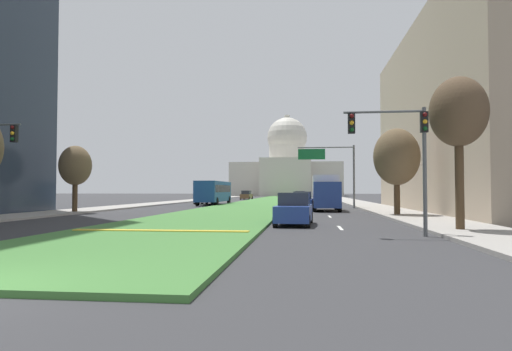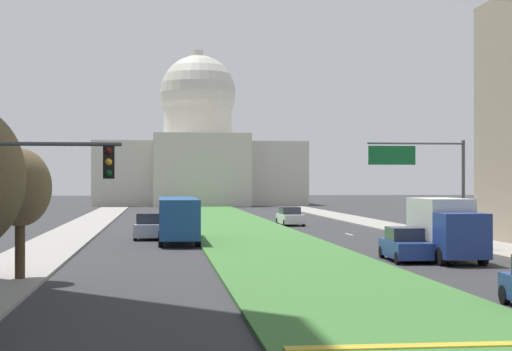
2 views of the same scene
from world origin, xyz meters
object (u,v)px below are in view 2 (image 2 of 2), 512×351
at_px(box_truck_delivery, 446,228).
at_px(sedan_very_far, 171,212).
at_px(traffic_light_near_left, 26,194).
at_px(sedan_far_horizon, 290,217).
at_px(street_tree_left_mid, 20,189).
at_px(overhead_guide_sign, 427,171).
at_px(city_bus, 178,216).
at_px(sedan_distant, 149,227).
at_px(sedan_midblock, 405,245).
at_px(capitol_building, 198,156).

bearing_deg(box_truck_delivery, sedan_very_far, 106.45).
xyz_separation_m(traffic_light_near_left, box_truck_delivery, (17.90, 20.21, -2.12)).
height_order(sedan_far_horizon, sedan_very_far, sedan_very_far).
bearing_deg(traffic_light_near_left, street_tree_left_mid, 99.80).
bearing_deg(street_tree_left_mid, overhead_guide_sign, 30.53).
bearing_deg(sedan_far_horizon, street_tree_left_mid, -113.20).
bearing_deg(box_truck_delivery, traffic_light_near_left, -131.54).
bearing_deg(city_bus, sedan_far_horizon, 61.68).
distance_m(sedan_distant, sedan_far_horizon, 20.93).
distance_m(street_tree_left_mid, sedan_midblock, 19.63).
bearing_deg(street_tree_left_mid, sedan_midblock, 20.63).
relative_size(sedan_midblock, sedan_far_horizon, 1.00).
height_order(traffic_light_near_left, street_tree_left_mid, street_tree_left_mid).
xyz_separation_m(street_tree_left_mid, sedan_midblock, (18.16, 6.84, -2.98)).
distance_m(overhead_guide_sign, sedan_very_far, 42.36).
distance_m(traffic_light_near_left, sedan_far_horizon, 56.64).
distance_m(sedan_distant, city_bus, 3.80).
height_order(overhead_guide_sign, sedan_midblock, overhead_guide_sign).
bearing_deg(overhead_guide_sign, capitol_building, 95.08).
bearing_deg(capitol_building, sedan_very_far, -95.30).
bearing_deg(traffic_light_near_left, sedan_midblock, 52.20).
bearing_deg(box_truck_delivery, city_bus, 132.75).
distance_m(traffic_light_near_left, overhead_guide_sign, 32.15).
xyz_separation_m(overhead_guide_sign, sedan_very_far, (-14.36, 39.66, -3.84)).
xyz_separation_m(traffic_light_near_left, sedan_distant, (2.56, 37.80, -2.94)).
height_order(capitol_building, city_bus, capitol_building).
xyz_separation_m(sedan_distant, sedan_very_far, (1.91, 27.91, -0.03)).
height_order(street_tree_left_mid, box_truck_delivery, street_tree_left_mid).
bearing_deg(box_truck_delivery, sedan_distant, 131.10).
relative_size(traffic_light_near_left, box_truck_delivery, 0.81).
bearing_deg(street_tree_left_mid, sedan_very_far, 82.56).
xyz_separation_m(sedan_far_horizon, box_truck_delivery, (2.71, -34.27, 0.88)).
bearing_deg(traffic_light_near_left, city_bus, 82.56).
height_order(traffic_light_near_left, sedan_very_far, traffic_light_near_left).
bearing_deg(sedan_midblock, city_bus, 128.31).
height_order(street_tree_left_mid, sedan_far_horizon, street_tree_left_mid).
bearing_deg(capitol_building, traffic_light_near_left, -94.56).
bearing_deg(sedan_very_far, street_tree_left_mid, -97.44).
distance_m(traffic_light_near_left, box_truck_delivery, 27.08).
distance_m(street_tree_left_mid, city_bus, 22.30).
xyz_separation_m(sedan_midblock, sedan_distant, (-13.26, 17.41, 0.04)).
xyz_separation_m(sedan_very_far, city_bus, (0.06, -31.03, 0.94)).
distance_m(sedan_far_horizon, city_bus, 22.51).
height_order(sedan_very_far, city_bus, city_bus).
bearing_deg(sedan_very_far, overhead_guide_sign, -70.09).
relative_size(sedan_midblock, sedan_distant, 1.05).
distance_m(sedan_very_far, city_bus, 31.04).
relative_size(capitol_building, street_tree_left_mid, 6.45).
height_order(sedan_distant, sedan_far_horizon, sedan_distant).
relative_size(traffic_light_near_left, sedan_far_horizon, 1.16).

